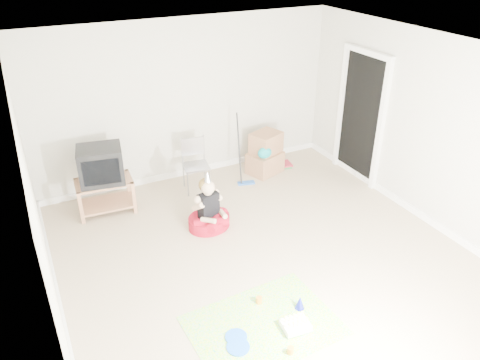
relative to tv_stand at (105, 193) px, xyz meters
name	(u,v)px	position (x,y,z in m)	size (l,w,h in m)	color
ground	(260,252)	(1.56, -1.92, -0.30)	(5.00, 5.00, 0.00)	tan
doorway_recess	(361,119)	(4.04, -0.72, 0.73)	(0.02, 0.90, 2.05)	black
tv_stand	(105,193)	(0.00, 0.00, 0.00)	(0.84, 0.56, 0.50)	#9F6948
crt_tv	(101,165)	(0.00, 0.00, 0.47)	(0.61, 0.51, 0.53)	black
folding_chair	(196,166)	(1.44, 0.00, 0.13)	(0.45, 0.43, 0.87)	gray
cardboard_boxes	(265,154)	(2.73, 0.06, 0.05)	(0.67, 0.61, 0.71)	#A1714E
floor_mop	(246,170)	(2.24, -0.18, -0.03)	(0.30, 0.38, 1.14)	#2357B3
book_pile	(285,164)	(3.16, 0.10, -0.27)	(0.27, 0.32, 0.06)	#277639
seated_woman	(209,215)	(1.19, -1.07, -0.10)	(0.74, 0.74, 0.88)	#A40F22
party_mat	(263,325)	(0.97, -3.06, -0.29)	(1.55, 1.12, 0.01)	#E22F84
birthday_cake	(295,326)	(1.25, -3.25, -0.26)	(0.31, 0.25, 0.14)	white
blue_plate_near	(236,337)	(0.64, -3.09, -0.28)	(0.23, 0.23, 0.01)	blue
blue_plate_far	(238,347)	(0.60, -3.22, -0.28)	(0.24, 0.24, 0.01)	blue
orange_cup_near	(259,300)	(1.09, -2.75, -0.25)	(0.07, 0.07, 0.08)	orange
orange_cup_far	(290,350)	(1.03, -3.51, -0.25)	(0.07, 0.07, 0.07)	orange
blue_party_hat	(300,303)	(1.46, -3.02, -0.21)	(0.11, 0.11, 0.16)	#1B1FC3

